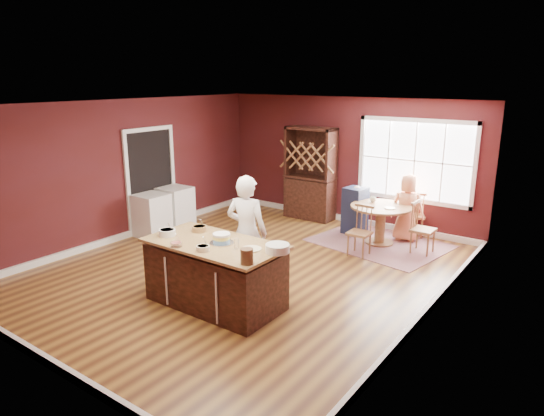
{
  "coord_description": "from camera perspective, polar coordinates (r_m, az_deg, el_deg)",
  "views": [
    {
      "loc": [
        4.74,
        -5.85,
        3.11
      ],
      "look_at": [
        0.32,
        0.28,
        1.05
      ],
      "focal_mm": 32.0,
      "sensor_mm": 36.0,
      "label": 1
    }
  ],
  "objects": [
    {
      "name": "rug",
      "position": [
        9.57,
        12.48,
        -4.05
      ],
      "size": [
        2.63,
        2.19,
        0.01
      ],
      "primitive_type": "cube",
      "rotation": [
        0.0,
        0.0,
        -0.17
      ],
      "color": "brown",
      "rests_on": "ground"
    },
    {
      "name": "toddler",
      "position": [
        9.95,
        9.6,
        1.66
      ],
      "size": [
        0.18,
        0.14,
        0.26
      ],
      "primitive_type": null,
      "color": "#8CA5BF",
      "rests_on": "high_chair"
    },
    {
      "name": "table_cup",
      "position": [
        9.6,
        11.77,
        0.99
      ],
      "size": [
        0.15,
        0.15,
        0.1
      ],
      "primitive_type": "imported",
      "rotation": [
        0.0,
        0.0,
        -0.23
      ],
      "color": "silver",
      "rests_on": "dining_table"
    },
    {
      "name": "bowl_blue",
      "position": [
        7.04,
        -12.23,
        -2.83
      ],
      "size": [
        0.24,
        0.24,
        0.09
      ],
      "primitive_type": "cylinder",
      "color": "silver",
      "rests_on": "kitchen_island"
    },
    {
      "name": "table_plate",
      "position": [
        9.2,
        13.7,
        -0.01
      ],
      "size": [
        0.2,
        0.2,
        0.02
      ],
      "primitive_type": "cylinder",
      "color": "beige",
      "rests_on": "dining_table"
    },
    {
      "name": "chair_north",
      "position": [
        10.04,
        16.37,
        -0.63
      ],
      "size": [
        0.52,
        0.51,
        0.94
      ],
      "primitive_type": null,
      "rotation": [
        0.0,
        0.0,
        3.58
      ],
      "color": "#955B2D",
      "rests_on": "ground"
    },
    {
      "name": "washer",
      "position": [
        9.96,
        -13.95,
        -0.84
      ],
      "size": [
        0.59,
        0.57,
        0.86
      ],
      "primitive_type": "cube",
      "color": "silver",
      "rests_on": "ground"
    },
    {
      "name": "toy_figurine",
      "position": [
        6.07,
        -3.14,
        -5.49
      ],
      "size": [
        0.05,
        0.05,
        0.08
      ],
      "primitive_type": null,
      "color": "#FFE702",
      "rests_on": "kitchen_island"
    },
    {
      "name": "chair_east",
      "position": [
        9.13,
        17.39,
        -2.21
      ],
      "size": [
        0.39,
        0.41,
        0.96
      ],
      "primitive_type": null,
      "rotation": [
        0.0,
        0.0,
        1.56
      ],
      "color": "brown",
      "rests_on": "ground"
    },
    {
      "name": "dinner_plate",
      "position": [
        6.36,
        -2.42,
        -4.83
      ],
      "size": [
        0.26,
        0.26,
        0.02
      ],
      "primitive_type": "cylinder",
      "color": "beige",
      "rests_on": "kitchen_island"
    },
    {
      "name": "baker",
      "position": [
        7.21,
        -2.99,
        -2.89
      ],
      "size": [
        0.72,
        0.56,
        1.74
      ],
      "primitive_type": "imported",
      "rotation": [
        0.0,
        0.0,
        3.4
      ],
      "color": "white",
      "rests_on": "ground"
    },
    {
      "name": "chair_south",
      "position": [
        8.75,
        10.27,
        -2.66
      ],
      "size": [
        0.39,
        0.37,
        0.91
      ],
      "primitive_type": null,
      "rotation": [
        0.0,
        0.0,
        0.02
      ],
      "color": "#9A6137",
      "rests_on": "ground"
    },
    {
      "name": "window",
      "position": [
        10.0,
        16.47,
        5.35
      ],
      "size": [
        2.36,
        0.1,
        1.66
      ],
      "primitive_type": null,
      "color": "white",
      "rests_on": "room_shell"
    },
    {
      "name": "hutch",
      "position": [
        10.81,
        4.52,
        4.06
      ],
      "size": [
        1.12,
        0.47,
        2.05
      ],
      "primitive_type": "cube",
      "color": "black",
      "rests_on": "ground"
    },
    {
      "name": "bowl_olive",
      "position": [
        6.37,
        -8.13,
        -4.7
      ],
      "size": [
        0.18,
        0.18,
        0.07
      ],
      "primitive_type": "cylinder",
      "color": "#F6E5B3",
      "rests_on": "kitchen_island"
    },
    {
      "name": "seated_woman",
      "position": [
        9.7,
        15.62,
        0.03
      ],
      "size": [
        0.72,
        0.55,
        1.32
      ],
      "primitive_type": "imported",
      "rotation": [
        0.0,
        0.0,
        3.36
      ],
      "color": "#F49667",
      "rests_on": "ground"
    },
    {
      "name": "dryer",
      "position": [
        10.36,
        -11.28,
        0.01
      ],
      "size": [
        0.61,
        0.59,
        0.88
      ],
      "primitive_type": "cube",
      "color": "silver",
      "rests_on": "ground"
    },
    {
      "name": "bowl_yellow",
      "position": [
        7.15,
        -8.52,
        -2.41
      ],
      "size": [
        0.21,
        0.21,
        0.08
      ],
      "primitive_type": "cylinder",
      "color": "#9A683B",
      "rests_on": "kitchen_island"
    },
    {
      "name": "room_shell",
      "position": [
        7.73,
        -3.14,
        2.07
      ],
      "size": [
        7.0,
        7.0,
        7.0
      ],
      "color": "olive",
      "rests_on": "ground"
    },
    {
      "name": "bowl_pink",
      "position": [
        6.58,
        -11.2,
        -4.22
      ],
      "size": [
        0.16,
        0.16,
        0.06
      ],
      "primitive_type": "cylinder",
      "color": "silver",
      "rests_on": "kitchen_island"
    },
    {
      "name": "dining_table",
      "position": [
        9.42,
        12.66,
        -1.01
      ],
      "size": [
        1.15,
        1.15,
        0.75
      ],
      "color": "brown",
      "rests_on": "ground"
    },
    {
      "name": "doorway",
      "position": [
        10.27,
        -14.01,
        3.06
      ],
      "size": [
        0.08,
        1.26,
        2.13
      ],
      "primitive_type": null,
      "color": "white",
      "rests_on": "room_shell"
    },
    {
      "name": "kitchen_island",
      "position": [
        6.85,
        -6.7,
        -7.82
      ],
      "size": [
        1.94,
        1.02,
        0.92
      ],
      "color": "black",
      "rests_on": "ground"
    },
    {
      "name": "high_chair",
      "position": [
        9.94,
        9.74,
        -0.21
      ],
      "size": [
        0.45,
        0.45,
        1.0
      ],
      "primitive_type": null,
      "rotation": [
        0.0,
        0.0,
        -0.13
      ],
      "color": "black",
      "rests_on": "ground"
    },
    {
      "name": "stoneware_crock",
      "position": [
        5.87,
        -2.98,
        -5.69
      ],
      "size": [
        0.16,
        0.16,
        0.19
      ],
      "primitive_type": "cylinder",
      "color": "#4D3C23",
      "rests_on": "kitchen_island"
    },
    {
      "name": "layer_cake",
      "position": [
        6.61,
        -5.96,
        -3.56
      ],
      "size": [
        0.33,
        0.33,
        0.14
      ],
      "primitive_type": null,
      "color": "white",
      "rests_on": "kitchen_island"
    },
    {
      "name": "white_tub",
      "position": [
        6.24,
        0.65,
        -4.75
      ],
      "size": [
        0.31,
        0.31,
        0.11
      ],
      "primitive_type": "cylinder",
      "color": "silver",
      "rests_on": "kitchen_island"
    },
    {
      "name": "drinking_glass",
      "position": [
        6.38,
        -4.19,
        -4.21
      ],
      "size": [
        0.07,
        0.07,
        0.14
      ],
      "primitive_type": "cylinder",
      "color": "white",
      "rests_on": "kitchen_island"
    }
  ]
}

